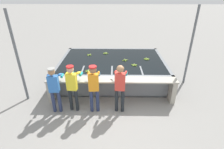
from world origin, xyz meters
name	(u,v)px	position (x,y,z in m)	size (l,w,h in m)	color
ground_plane	(112,104)	(0.00, 0.00, 0.00)	(80.00, 80.00, 0.00)	gray
wash_tank	(112,69)	(0.00, 2.03, 0.44)	(4.54, 3.18, 0.90)	gray
work_ledge	(112,86)	(0.00, 0.23, 0.64)	(4.54, 0.45, 0.90)	#A8A393
worker_0	(54,86)	(-1.80, -0.37, 0.96)	(0.43, 0.72, 1.59)	navy
worker_1	(72,84)	(-1.25, -0.29, 0.99)	(0.46, 0.73, 1.63)	#1E2328
worker_2	(94,85)	(-0.56, -0.33, 1.00)	(0.43, 0.73, 1.65)	navy
worker_3	(120,84)	(0.27, -0.33, 1.01)	(0.46, 0.73, 1.68)	#1E2328
banana_bunch_floating_0	(147,59)	(1.51, 2.10, 0.91)	(0.28, 0.28, 0.08)	#8CB738
banana_bunch_floating_1	(125,60)	(0.55, 1.96, 0.91)	(0.28, 0.28, 0.08)	#8CB738
banana_bunch_floating_2	(88,71)	(-0.90, 0.84, 0.91)	(0.27, 0.28, 0.08)	#93BC3D
banana_bunch_floating_3	(106,53)	(-0.33, 2.82, 0.91)	(0.26, 0.28, 0.08)	#93BC3D
banana_bunch_floating_4	(89,55)	(-1.08, 2.60, 0.91)	(0.26, 0.26, 0.08)	#9EC642
banana_bunch_floating_5	(134,65)	(0.90, 1.44, 0.91)	(0.28, 0.26, 0.08)	#8CB738
knife_0	(113,80)	(0.04, 0.12, 0.91)	(0.23, 0.30, 0.02)	silver
support_post_left	(18,59)	(-3.15, 0.31, 1.60)	(0.09, 0.09, 3.20)	slate
support_post_right	(191,47)	(3.13, 1.65, 1.60)	(0.09, 0.09, 3.20)	slate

